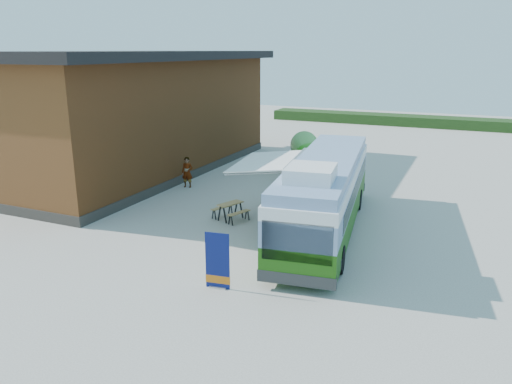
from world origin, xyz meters
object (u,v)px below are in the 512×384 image
at_px(bus, 325,192).
at_px(banner, 218,266).
at_px(person_a, 187,172).
at_px(slurry_tanker, 307,152).
at_px(picnic_table, 230,207).
at_px(person_b, 291,179).

bearing_deg(bus, banner, -112.21).
relative_size(banner, person_a, 1.10).
bearing_deg(slurry_tanker, banner, -104.99).
xyz_separation_m(person_a, slurry_tanker, (5.10, 6.08, 0.47)).
height_order(picnic_table, person_a, person_a).
distance_m(banner, picnic_table, 6.92).
relative_size(bus, picnic_table, 7.10).
bearing_deg(slurry_tanker, picnic_table, -115.15).
bearing_deg(banner, person_a, 117.92).
xyz_separation_m(banner, slurry_tanker, (-2.43, 16.48, 0.56)).
height_order(bus, person_b, bus).
height_order(bus, banner, bus).
xyz_separation_m(picnic_table, slurry_tanker, (0.32, 10.13, 0.76)).
relative_size(person_a, person_b, 1.03).
relative_size(bus, person_a, 7.05).
distance_m(banner, slurry_tanker, 16.66).
bearing_deg(person_b, picnic_table, 23.47).
bearing_deg(picnic_table, bus, 23.29).
xyz_separation_m(bus, person_b, (-3.27, 4.82, -0.93)).
bearing_deg(person_a, picnic_table, -51.67).
height_order(banner, person_b, banner).
xyz_separation_m(bus, banner, (-1.66, -6.55, -0.99)).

